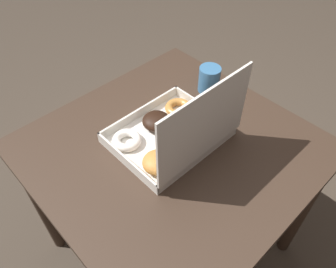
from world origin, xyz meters
name	(u,v)px	position (x,y,z in m)	size (l,w,h in m)	color
ground_plane	(171,244)	(0.00, 0.00, 0.00)	(8.00, 8.00, 0.00)	#42382D
dining_table	(172,166)	(0.00, 0.00, 0.66)	(0.94, 0.92, 0.78)	#38281E
donut_box	(173,134)	(-0.01, -0.01, 0.83)	(0.39, 0.33, 0.32)	silver
coffee_mug	(209,79)	(-0.34, -0.13, 0.84)	(0.09, 0.09, 0.11)	teal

